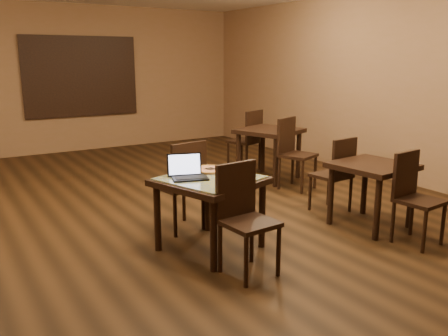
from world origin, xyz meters
TOP-DOWN VIEW (x-y plane):
  - ground at (0.00, 0.00)m, footprint 10.00×10.00m
  - wall_back at (0.00, 5.00)m, footprint 8.00×0.02m
  - wall_right at (4.00, 0.00)m, footprint 0.02×10.00m
  - mural at (0.50, 4.96)m, footprint 2.34×0.05m
  - tiled_table at (0.06, -1.09)m, footprint 1.16×1.16m
  - chair_main_near at (0.05, -1.70)m, footprint 0.47×0.47m
  - chair_main_far at (0.07, -0.48)m, footprint 0.51×0.51m
  - laptop at (-0.14, -0.98)m, footprint 0.41×0.37m
  - plate at (0.28, -1.27)m, footprint 0.24×0.24m
  - pizza_slice at (0.28, -1.27)m, footprint 0.26×0.26m
  - pizza_pan at (0.18, -0.85)m, footprint 0.37×0.37m
  - pizza_whole at (0.18, -0.85)m, footprint 0.36×0.36m
  - spatula at (0.20, -0.87)m, footprint 0.19×0.29m
  - napkin_roll at (0.46, -1.23)m, footprint 0.06×0.18m
  - other_table_a at (2.33, 0.93)m, footprint 1.12×1.12m
  - other_table_a_chair_near at (2.30, 0.30)m, footprint 0.59×0.59m
  - other_table_a_chair_far at (2.36, 1.55)m, footprint 0.59×0.59m
  - other_table_c at (2.00, -1.48)m, footprint 0.87×0.87m
  - other_table_c_chair_near at (1.99, -2.05)m, footprint 0.46×0.46m
  - other_table_c_chair_far at (2.01, -0.91)m, footprint 0.46×0.46m

SIDE VIEW (x-z plane):
  - ground at x=0.00m, z-range 0.00..0.00m
  - other_table_c_chair_near at x=1.99m, z-range 0.06..1.03m
  - other_table_c_chair_far at x=2.01m, z-range 0.06..1.03m
  - chair_main_near at x=0.05m, z-range 0.07..1.08m
  - chair_main_far at x=0.07m, z-range 0.07..1.11m
  - other_table_a_chair_near at x=2.30m, z-range 0.07..1.13m
  - other_table_a_chair_far at x=2.36m, z-range 0.07..1.13m
  - other_table_c at x=2.00m, z-range 0.25..1.00m
  - tiled_table at x=0.06m, z-range 0.28..1.04m
  - other_table_a at x=2.33m, z-range 0.27..1.09m
  - pizza_pan at x=0.18m, z-range 0.76..0.77m
  - plate at x=0.28m, z-range 0.76..0.78m
  - pizza_whole at x=0.18m, z-range 0.77..0.79m
  - napkin_roll at x=0.46m, z-range 0.76..0.80m
  - pizza_slice at x=0.28m, z-range 0.78..0.80m
  - spatula at x=0.20m, z-range 0.78..0.80m
  - laptop at x=-0.14m, z-range 0.71..0.94m
  - wall_back at x=0.00m, z-range 0.00..3.00m
  - wall_right at x=4.00m, z-range 0.00..3.00m
  - mural at x=0.50m, z-range 0.73..2.37m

